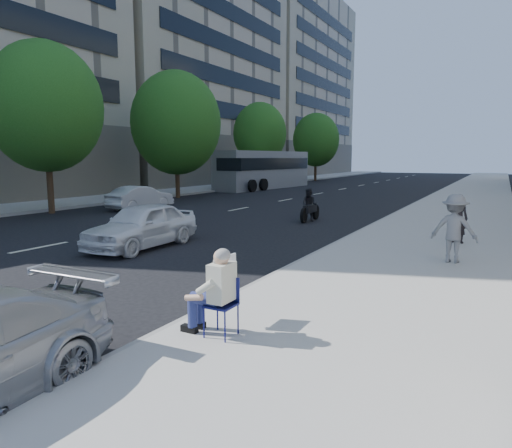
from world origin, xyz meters
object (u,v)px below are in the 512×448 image
Objects in this scene: jogger at (454,229)px; pedestrian_woman at (458,218)px; seated_protester at (215,286)px; white_sedan_mid at (140,197)px; white_sedan_near at (142,225)px; bus at (264,170)px; motorcycle at (310,207)px.

pedestrian_woman is (-0.14, 2.91, -0.10)m from jogger.
seated_protester reaches higher than white_sedan_mid.
bus is at bearing 107.93° from white_sedan_near.
jogger is at bearing 102.95° from pedestrian_woman.
white_sedan_near is 27.64m from bus.
seated_protester is at bearing 85.75° from pedestrian_woman.
motorcycle is 21.56m from bus.
seated_protester is at bearing -41.66° from white_sedan_near.
white_sedan_near is (-8.48, -4.58, -0.21)m from pedestrian_woman.
pedestrian_woman is 16.25m from white_sedan_mid.
white_sedan_near is 1.97× the size of motorcycle.
pedestrian_woman reaches higher than white_sedan_near.
pedestrian_woman is 27.85m from bus.
bus reaches higher than white_sedan_mid.
bus is at bearing -40.27° from pedestrian_woman.
bus is (-17.75, 21.44, 0.74)m from pedestrian_woman.
seated_protester is 9.94m from pedestrian_woman.
white_sedan_near is at bearing 140.02° from seated_protester.
seated_protester is at bearing 140.28° from white_sedan_mid.
seated_protester is 0.87× the size of pedestrian_woman.
jogger reaches higher than white_sedan_near.
jogger is 0.83× the size of motorcycle.
pedestrian_woman is at bearing -31.56° from motorcycle.
motorcycle is (2.33, 7.88, -0.05)m from white_sedan_near.
bus is (-1.87, 18.02, 1.01)m from white_sedan_mid.
motorcycle is at bearing -18.07° from pedestrian_woman.
seated_protester is 34.63m from bus.
white_sedan_mid is (-16.03, 6.33, -0.38)m from jogger.
white_sedan_mid is 0.31× the size of bus.
jogger is at bearing -48.58° from bus.
seated_protester is 18.72m from white_sedan_mid.
bus is (-15.29, 31.07, 0.76)m from seated_protester.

